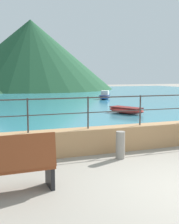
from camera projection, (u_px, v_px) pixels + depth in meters
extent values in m
cube|color=tan|center=(115.00, 138.00, 8.62)|extent=(20.00, 0.56, 0.70)
cylinder|color=#383330|center=(28.00, 116.00, 7.63)|extent=(0.04, 0.04, 0.90)
cylinder|color=#383330|center=(88.00, 113.00, 8.22)|extent=(0.04, 0.04, 0.90)
cylinder|color=#383330|center=(140.00, 110.00, 8.82)|extent=(0.04, 0.04, 0.90)
cylinder|color=#383330|center=(115.00, 97.00, 8.47)|extent=(18.40, 0.04, 0.04)
cylinder|color=#383330|center=(115.00, 111.00, 8.52)|extent=(18.40, 0.03, 0.03)
cube|color=teal|center=(16.00, 97.00, 29.63)|extent=(64.00, 44.32, 0.06)
cone|color=#1E4C2D|center=(31.00, 55.00, 46.39)|extent=(25.79, 25.79, 10.85)
cone|color=#285633|center=(4.00, 71.00, 43.47)|extent=(20.01, 20.01, 5.71)
cube|color=brown|center=(8.00, 169.00, 5.47)|extent=(1.71, 0.55, 0.06)
cube|color=brown|center=(9.00, 153.00, 5.22)|extent=(1.70, 0.18, 0.64)
cube|color=black|center=(50.00, 176.00, 5.79)|extent=(0.09, 0.47, 0.43)
cylinder|color=gray|center=(120.00, 145.00, 7.74)|extent=(0.24, 0.24, 0.73)
ellipsoid|color=#2D4C9E|center=(105.00, 97.00, 26.62)|extent=(2.01, 2.42, 0.36)
cube|color=navy|center=(105.00, 95.00, 26.60)|extent=(1.65, 1.96, 0.06)
cube|color=silver|center=(105.00, 93.00, 26.81)|extent=(0.96, 1.01, 0.40)
ellipsoid|color=red|center=(126.00, 110.00, 16.55)|extent=(1.79, 2.46, 0.36)
cube|color=maroon|center=(126.00, 108.00, 16.53)|extent=(1.48, 1.99, 0.06)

